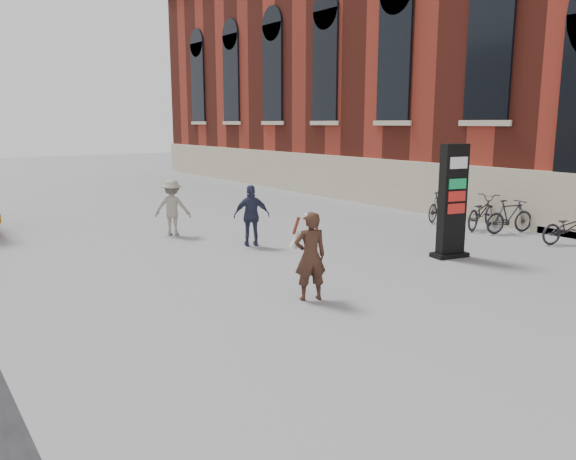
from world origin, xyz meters
TOP-DOWN VIEW (x-y plane):
  - ground at (0.00, 0.00)m, footprint 100.00×100.00m
  - info_pylon at (4.82, 1.39)m, footprint 0.93×0.60m
  - woman at (0.09, 0.70)m, footprint 0.74×0.71m
  - pedestrian_b at (0.52, 7.71)m, footprint 1.18×1.09m
  - pedestrian_c at (1.60, 5.18)m, footprint 1.01×0.76m
  - bike_4 at (8.60, 0.57)m, footprint 1.77×1.09m
  - bike_5 at (8.60, 2.33)m, footprint 1.71×0.86m
  - bike_6 at (8.60, 3.30)m, footprint 2.02×1.12m
  - bike_7 at (8.60, 4.90)m, footprint 1.68×0.90m

SIDE VIEW (x-z plane):
  - ground at x=0.00m, z-range 0.00..0.00m
  - bike_4 at x=8.60m, z-range 0.00..0.88m
  - bike_7 at x=8.60m, z-range 0.00..0.97m
  - bike_5 at x=8.60m, z-range 0.00..0.99m
  - bike_6 at x=8.60m, z-range 0.00..1.00m
  - pedestrian_b at x=0.52m, z-range 0.00..1.59m
  - pedestrian_c at x=1.60m, z-range 0.00..1.59m
  - woman at x=0.09m, z-range 0.02..1.64m
  - info_pylon at x=4.82m, z-range 0.00..2.68m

